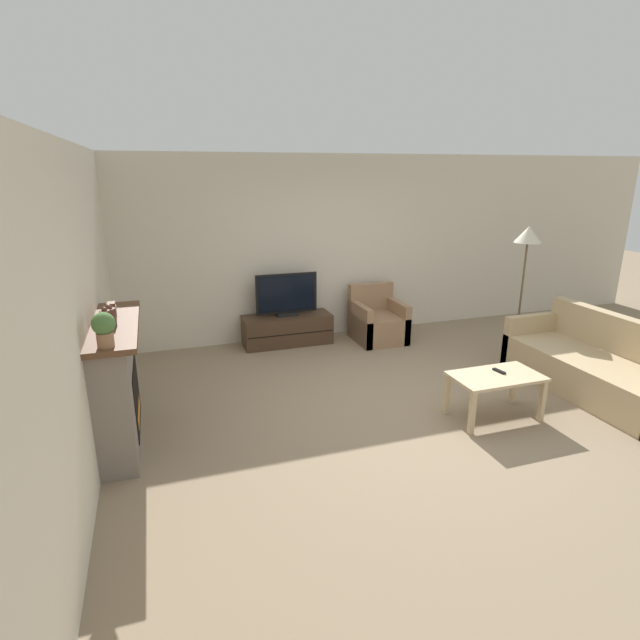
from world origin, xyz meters
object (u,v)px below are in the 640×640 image
object	(u,v)px
tv	(287,296)
coffee_table	(496,381)
tv_stand	(287,330)
remote	(499,371)
couch	(600,369)
mantel_vase_centre_left	(110,317)
armchair	(377,322)
floor_lamp	(528,242)
mantel_vase_left	(106,324)
fireplace	(117,382)
potted_plant	(104,328)
mantel_clock	(112,310)

from	to	relation	value
tv	coffee_table	xyz separation A→B (m)	(1.43, -2.89, -0.33)
tv_stand	remote	xyz separation A→B (m)	(1.51, -2.84, 0.26)
tv_stand	couch	distance (m)	4.05
mantel_vase_centre_left	armchair	bearing A→B (deg)	29.93
coffee_table	floor_lamp	xyz separation A→B (m)	(1.62, 1.64, 1.13)
coffee_table	mantel_vase_left	bearing A→B (deg)	175.49
mantel_vase_left	mantel_vase_centre_left	world-z (taller)	mantel_vase_left
mantel_vase_centre_left	remote	xyz separation A→B (m)	(3.68, -0.58, -0.76)
tv_stand	tv	bearing A→B (deg)	-90.00
fireplace	tv_stand	xyz separation A→B (m)	(2.19, 2.14, -0.37)
mantel_vase_left	potted_plant	xyz separation A→B (m)	(0.00, -0.20, 0.03)
mantel_clock	coffee_table	bearing A→B (deg)	-14.17
floor_lamp	remote	bearing A→B (deg)	-134.21
armchair	mantel_clock	bearing A→B (deg)	-153.54
mantel_vase_left	tv	bearing A→B (deg)	50.24
potted_plant	tv_stand	xyz separation A→B (m)	(2.17, 2.81, -1.09)
remote	potted_plant	bearing A→B (deg)	169.72
fireplace	potted_plant	xyz separation A→B (m)	(0.02, -0.66, 0.72)
mantel_clock	tv_stand	distance (m)	3.11
tv	mantel_vase_centre_left	bearing A→B (deg)	-133.88
potted_plant	remote	size ratio (longest dim) A/B	1.79
mantel_clock	floor_lamp	world-z (taller)	floor_lamp
floor_lamp	tv	bearing A→B (deg)	157.70
tv_stand	mantel_clock	bearing A→B (deg)	-137.53
coffee_table	fireplace	bearing A→B (deg)	168.25
mantel_vase_left	potted_plant	world-z (taller)	potted_plant
fireplace	armchair	distance (m)	4.01
tv	armchair	distance (m)	1.43
mantel_vase_left	couch	size ratio (longest dim) A/B	0.12
mantel_vase_centre_left	mantel_clock	xyz separation A→B (m)	(0.00, 0.27, -0.02)
tv_stand	couch	world-z (taller)	couch
mantel_vase_centre_left	tv_stand	size ratio (longest dim) A/B	0.16
mantel_vase_centre_left	couch	bearing A→B (deg)	-5.54
mantel_vase_centre_left	couch	xyz separation A→B (m)	(5.14, -0.50, -0.96)
mantel_vase_centre_left	armchair	size ratio (longest dim) A/B	0.25
coffee_table	remote	distance (m)	0.12
remote	floor_lamp	size ratio (longest dim) A/B	0.09
mantel_clock	remote	world-z (taller)	mantel_clock
mantel_clock	remote	xyz separation A→B (m)	(3.68, -0.85, -0.75)
armchair	couch	xyz separation A→B (m)	(1.63, -2.52, 0.01)
fireplace	couch	world-z (taller)	fireplace
mantel_vase_left	mantel_vase_centre_left	bearing A→B (deg)	90.00
mantel_vase_left	remote	world-z (taller)	mantel_vase_left
mantel_clock	potted_plant	xyz separation A→B (m)	(-0.00, -0.82, 0.08)
potted_plant	tv_stand	distance (m)	3.71
armchair	fireplace	bearing A→B (deg)	-151.65
armchair	coffee_table	distance (m)	2.66
fireplace	coffee_table	distance (m)	3.70
tv	remote	xyz separation A→B (m)	(1.51, -2.83, -0.25)
armchair	floor_lamp	world-z (taller)	floor_lamp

